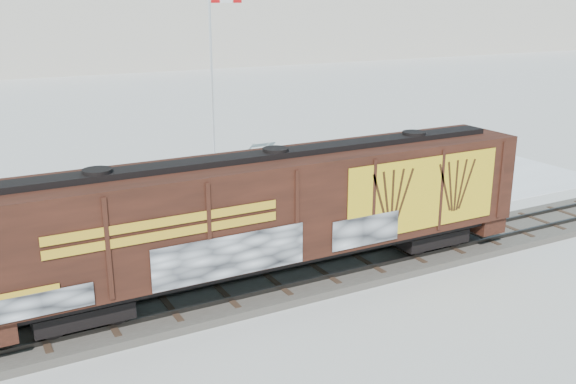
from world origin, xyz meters
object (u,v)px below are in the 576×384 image
hopper_railcar (276,209)px  car_white (304,200)px  car_dark (421,174)px  flagpole (215,116)px  car_silver (247,214)px

hopper_railcar → car_white: size_ratio=4.44×
hopper_railcar → car_dark: 15.44m
car_white → car_dark: car_dark is taller
flagpole → car_dark: 11.89m
flagpole → car_silver: bearing=-101.9°
flagpole → car_silver: flagpole is taller
car_silver → hopper_railcar: bearing=169.3°
flagpole → car_silver: (-1.51, -7.17, -3.29)m
hopper_railcar → car_dark: hopper_railcar is taller
flagpole → hopper_railcar: bearing=-103.3°
hopper_railcar → car_silver: bearing=75.0°
hopper_railcar → car_silver: size_ratio=4.30×
hopper_railcar → car_silver: 6.57m
car_silver → car_white: size_ratio=1.03×
hopper_railcar → car_white: hopper_railcar is taller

